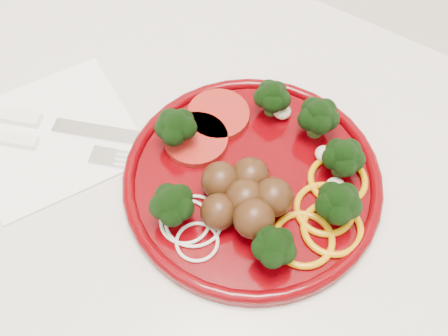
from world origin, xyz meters
The scene contains 5 objects.
counter centered at (0.00, 1.70, 0.45)m, with size 2.40×0.60×0.90m.
plate centered at (-0.01, 1.70, 0.92)m, with size 0.28×0.28×0.06m.
napkin centered at (-0.25, 1.63, 0.90)m, with size 0.17×0.17×0.00m, color white.
knife centered at (-0.27, 1.63, 0.91)m, with size 0.23×0.11×0.01m.
fork centered at (-0.27, 1.60, 0.91)m, with size 0.20×0.10×0.01m.
Camera 1 is at (0.13, 1.42, 1.43)m, focal length 45.00 mm.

